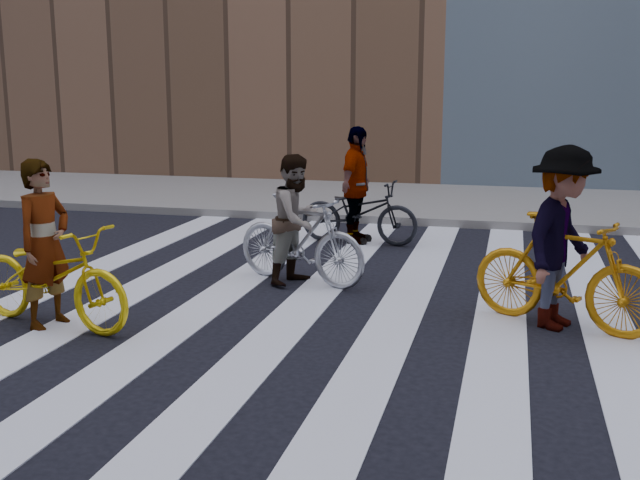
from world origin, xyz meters
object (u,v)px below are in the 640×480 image
at_px(rider_left, 45,244).
at_px(rider_rear, 356,185).
at_px(bike_yellow_left, 51,276).
at_px(bike_silver_mid, 300,239).
at_px(rider_right, 562,238).
at_px(bike_dark_rear, 359,212).
at_px(bike_yellow_right, 565,272).
at_px(rider_mid, 297,219).

bearing_deg(rider_left, rider_rear, -11.43).
bearing_deg(bike_yellow_left, bike_silver_mid, -27.98).
bearing_deg(rider_right, bike_silver_mid, 95.42).
bearing_deg(bike_dark_rear, bike_silver_mid, -178.87).
height_order(bike_yellow_right, rider_right, rider_right).
bearing_deg(bike_silver_mid, rider_mid, 109.44).
distance_m(rider_mid, rider_right, 3.33).
xyz_separation_m(rider_right, rider_rear, (-2.94, 3.73, -0.01)).
xyz_separation_m(rider_mid, rider_right, (3.16, -1.07, 0.12)).
bearing_deg(bike_yellow_right, rider_mid, 95.98).
relative_size(bike_yellow_right, rider_mid, 1.20).
bearing_deg(bike_dark_rear, rider_left, 161.20).
xyz_separation_m(bike_dark_rear, rider_right, (2.89, -3.73, 0.44)).
distance_m(bike_yellow_left, rider_mid, 3.10).
bearing_deg(rider_rear, bike_silver_mid, -177.79).
bearing_deg(rider_left, bike_yellow_left, -77.27).
bearing_deg(bike_yellow_right, bike_yellow_left, 128.41).
xyz_separation_m(rider_left, rider_mid, (2.03, 2.36, -0.05)).
xyz_separation_m(rider_mid, rider_rear, (0.22, 2.66, 0.11)).
xyz_separation_m(rider_left, rider_right, (5.19, 1.29, 0.07)).
bearing_deg(rider_mid, bike_yellow_right, -88.99).
bearing_deg(bike_yellow_right, rider_right, 114.41).
distance_m(bike_yellow_left, bike_silver_mid, 3.12).
relative_size(bike_silver_mid, bike_yellow_right, 0.96).
xyz_separation_m(bike_silver_mid, bike_yellow_right, (3.16, -1.07, 0.02)).
height_order(rider_mid, rider_right, rider_right).
xyz_separation_m(bike_silver_mid, rider_right, (3.11, -1.07, 0.38)).
bearing_deg(bike_yellow_right, bike_silver_mid, 95.70).
relative_size(bike_yellow_left, rider_right, 1.09).
height_order(bike_dark_rear, rider_right, rider_right).
xyz_separation_m(bike_yellow_left, bike_yellow_right, (5.19, 1.29, 0.05)).
xyz_separation_m(bike_dark_rear, rider_left, (-2.30, -5.02, 0.37)).
bearing_deg(rider_left, rider_right, -63.27).
distance_m(bike_yellow_right, bike_dark_rear, 4.75).
height_order(bike_silver_mid, rider_rear, rider_rear).
relative_size(bike_yellow_left, bike_silver_mid, 1.08).
xyz_separation_m(bike_yellow_left, bike_dark_rear, (2.25, 5.02, -0.03)).
bearing_deg(bike_dark_rear, bike_yellow_right, -135.92).
bearing_deg(rider_right, bike_yellow_right, -65.59).
bearing_deg(rider_right, bike_dark_rear, 62.19).
bearing_deg(bike_silver_mid, rider_left, 158.05).
bearing_deg(bike_silver_mid, rider_rear, 15.82).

